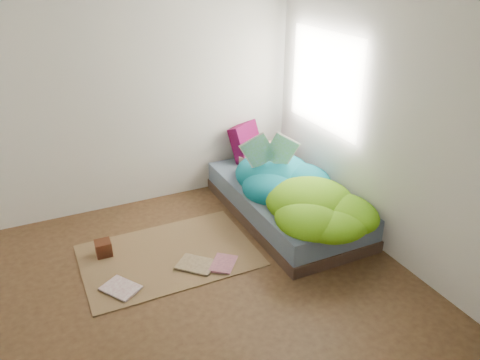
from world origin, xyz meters
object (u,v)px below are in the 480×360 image
(wooden_box, at_px, (103,248))
(bed, at_px, (285,203))
(pillow_magenta, at_px, (246,142))
(open_book, at_px, (270,142))
(floor_book_a, at_px, (111,296))
(floor_book_b, at_px, (212,262))

(wooden_box, bearing_deg, bed, -2.91)
(pillow_magenta, distance_m, wooden_box, 2.12)
(open_book, bearing_deg, wooden_box, -157.39)
(pillow_magenta, bearing_deg, floor_book_a, -176.10)
(pillow_magenta, relative_size, floor_book_a, 1.41)
(floor_book_b, bearing_deg, open_book, 74.65)
(wooden_box, bearing_deg, pillow_magenta, 23.23)
(open_book, xyz_separation_m, floor_book_b, (-0.93, -0.63, -0.81))
(bed, xyz_separation_m, pillow_magenta, (-0.03, 0.91, 0.39))
(open_book, bearing_deg, pillow_magenta, 103.59)
(open_book, height_order, wooden_box, open_book)
(wooden_box, bearing_deg, floor_book_b, -33.17)
(pillow_magenta, relative_size, floor_book_b, 1.54)
(bed, bearing_deg, wooden_box, 177.09)
(floor_book_a, bearing_deg, bed, -18.21)
(floor_book_a, relative_size, floor_book_b, 1.09)
(bed, xyz_separation_m, wooden_box, (-1.92, 0.10, -0.08))
(pillow_magenta, height_order, floor_book_a, pillow_magenta)
(bed, bearing_deg, floor_book_b, -155.67)
(open_book, relative_size, wooden_box, 3.42)
(wooden_box, bearing_deg, open_book, 1.93)
(pillow_magenta, relative_size, open_book, 0.88)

